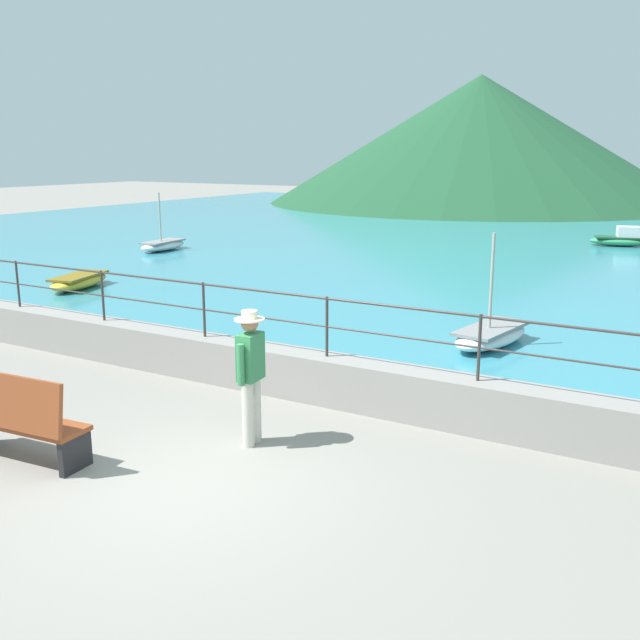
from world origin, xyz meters
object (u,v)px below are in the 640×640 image
(boat_1, at_px, (163,245))
(boat_2, at_px, (491,335))
(person_walking, at_px, (251,371))
(boat_3, at_px, (79,281))
(bench_main, at_px, (17,418))
(boat_5, at_px, (622,239))

(boat_1, bearing_deg, boat_2, -25.56)
(boat_1, bearing_deg, person_walking, -44.31)
(person_walking, xyz_separation_m, boat_3, (-10.11, 6.19, -0.72))
(bench_main, height_order, boat_2, boat_2)
(person_walking, bearing_deg, boat_2, 78.41)
(boat_1, relative_size, boat_2, 0.99)
(boat_3, bearing_deg, person_walking, -31.47)
(bench_main, height_order, boat_1, boat_1)
(boat_1, xyz_separation_m, boat_5, (14.49, 9.93, 0.06))
(person_walking, height_order, boat_3, person_walking)
(bench_main, relative_size, boat_3, 0.71)
(bench_main, xyz_separation_m, boat_3, (-8.01, 8.05, -0.30))
(boat_3, bearing_deg, bench_main, -45.13)
(bench_main, distance_m, boat_1, 18.63)
(boat_1, relative_size, boat_5, 0.97)
(boat_5, bearing_deg, bench_main, -97.51)
(person_walking, height_order, boat_5, person_walking)
(person_walking, xyz_separation_m, boat_5, (1.17, 22.93, -0.65))
(boat_2, distance_m, boat_5, 16.89)
(boat_1, distance_m, boat_3, 7.54)
(boat_1, distance_m, boat_5, 17.57)
(bench_main, xyz_separation_m, boat_2, (3.34, 7.90, -0.30))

